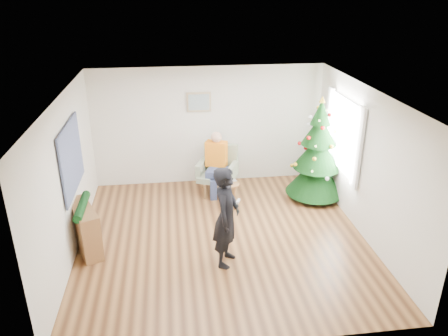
{
  "coord_description": "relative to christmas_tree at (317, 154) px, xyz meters",
  "views": [
    {
      "loc": [
        -0.83,
        -6.6,
        4.21
      ],
      "look_at": [
        0.1,
        0.6,
        1.1
      ],
      "focal_mm": 35.0,
      "sensor_mm": 36.0,
      "label": 1
    }
  ],
  "objects": [
    {
      "name": "garland",
      "position": [
        -4.45,
        -1.41,
        -0.16
      ],
      "size": [
        0.14,
        0.9,
        0.14
      ],
      "primitive_type": "cylinder",
      "rotation": [
        1.57,
        0.0,
        0.0
      ],
      "color": "black",
      "rests_on": "console"
    },
    {
      "name": "armchair",
      "position": [
        -1.98,
        0.52,
        -0.6
      ],
      "size": [
        0.96,
        0.94,
        1.02
      ],
      "rotation": [
        0.0,
        0.0,
        -0.39
      ],
      "color": "gray",
      "rests_on": "floor"
    },
    {
      "name": "game_controller",
      "position": [
        -1.98,
        -2.11,
        0.13
      ],
      "size": [
        0.08,
        0.13,
        0.04
      ],
      "primitive_type": "cube",
      "rotation": [
        0.0,
        0.0,
        -0.38
      ],
      "color": "white",
      "rests_on": "standing_man"
    },
    {
      "name": "tapestry",
      "position": [
        -4.58,
        -1.07,
        0.57
      ],
      "size": [
        0.03,
        1.5,
        1.15
      ],
      "primitive_type": "cube",
      "color": "black",
      "rests_on": "wall_left"
    },
    {
      "name": "laptop",
      "position": [
        -1.84,
        -0.28,
        -0.41
      ],
      "size": [
        0.34,
        0.27,
        0.02
      ],
      "primitive_type": "imported",
      "rotation": [
        0.0,
        0.0,
        0.24
      ],
      "color": "silver",
      "rests_on": "stool"
    },
    {
      "name": "wall_front",
      "position": [
        -2.12,
        -3.87,
        0.32
      ],
      "size": [
        5.0,
        0.0,
        5.0
      ],
      "primitive_type": "plane",
      "rotation": [
        -1.57,
        0.0,
        0.0
      ],
      "color": "silver",
      "rests_on": "floor"
    },
    {
      "name": "wall_left",
      "position": [
        -4.62,
        -1.37,
        0.32
      ],
      "size": [
        0.0,
        5.0,
        5.0
      ],
      "primitive_type": "plane",
      "rotation": [
        1.57,
        0.0,
        1.57
      ],
      "color": "silver",
      "rests_on": "floor"
    },
    {
      "name": "christmas_tree",
      "position": [
        0.0,
        0.0,
        0.0
      ],
      "size": [
        1.2,
        1.2,
        2.18
      ],
      "rotation": [
        0.0,
        0.0,
        -0.23
      ],
      "color": "#3F2816",
      "rests_on": "floor"
    },
    {
      "name": "stool",
      "position": [
        -1.84,
        -0.28,
        -0.7
      ],
      "size": [
        0.37,
        0.37,
        0.56
      ],
      "rotation": [
        0.0,
        0.0,
        -0.1
      ],
      "color": "brown",
      "rests_on": "floor"
    },
    {
      "name": "floor",
      "position": [
        -2.12,
        -1.37,
        -0.98
      ],
      "size": [
        5.0,
        5.0,
        0.0
      ],
      "primitive_type": "plane",
      "color": "brown",
      "rests_on": "ground"
    },
    {
      "name": "seated_person",
      "position": [
        -2.01,
        0.47,
        -0.29
      ],
      "size": [
        0.56,
        0.71,
        1.34
      ],
      "rotation": [
        0.0,
        0.0,
        -0.39
      ],
      "color": "navy",
      "rests_on": "armchair"
    },
    {
      "name": "wall_right",
      "position": [
        0.38,
        -1.37,
        0.32
      ],
      "size": [
        0.0,
        5.0,
        5.0
      ],
      "primitive_type": "plane",
      "rotation": [
        1.57,
        0.0,
        -1.57
      ],
      "color": "silver",
      "rests_on": "floor"
    },
    {
      "name": "console",
      "position": [
        -4.45,
        -1.41,
        -0.58
      ],
      "size": [
        0.67,
        1.04,
        0.8
      ],
      "primitive_type": "cube",
      "rotation": [
        0.0,
        0.0,
        0.4
      ],
      "color": "brown",
      "rests_on": "floor"
    },
    {
      "name": "wall_back",
      "position": [
        -2.12,
        1.13,
        0.32
      ],
      "size": [
        5.0,
        0.0,
        5.0
      ],
      "primitive_type": "plane",
      "rotation": [
        1.57,
        0.0,
        0.0
      ],
      "color": "silver",
      "rests_on": "floor"
    },
    {
      "name": "framed_picture",
      "position": [
        -2.32,
        1.09,
        0.87
      ],
      "size": [
        0.52,
        0.05,
        0.42
      ],
      "color": "tan",
      "rests_on": "wall_back"
    },
    {
      "name": "curtains",
      "position": [
        0.32,
        -0.37,
        0.52
      ],
      "size": [
        0.05,
        1.75,
        1.5
      ],
      "color": "white",
      "rests_on": "wall_right"
    },
    {
      "name": "standing_man",
      "position": [
        -2.15,
        -2.08,
        -0.15
      ],
      "size": [
        0.6,
        0.71,
        1.67
      ],
      "primitive_type": "imported",
      "rotation": [
        0.0,
        0.0,
        1.19
      ],
      "color": "black",
      "rests_on": "floor"
    },
    {
      "name": "window_panel",
      "position": [
        0.35,
        -0.37,
        0.52
      ],
      "size": [
        0.04,
        1.3,
        1.4
      ],
      "primitive_type": "cube",
      "color": "white",
      "rests_on": "wall_right"
    },
    {
      "name": "ceiling",
      "position": [
        -2.12,
        -1.37,
        1.62
      ],
      "size": [
        5.0,
        5.0,
        0.0
      ],
      "primitive_type": "plane",
      "rotation": [
        3.14,
        0.0,
        0.0
      ],
      "color": "white",
      "rests_on": "wall_back"
    }
  ]
}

